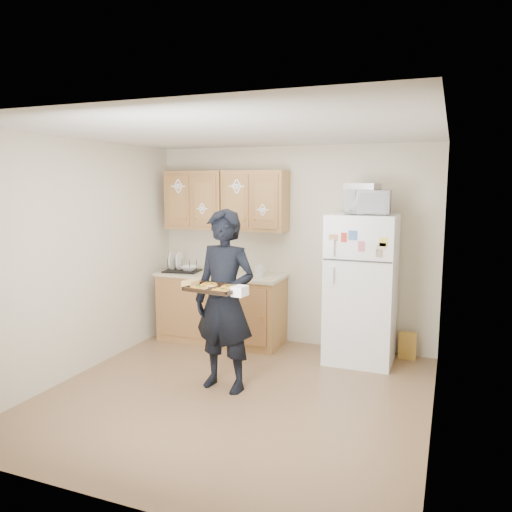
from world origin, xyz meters
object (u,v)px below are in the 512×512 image
Objects in this scene: refrigerator at (361,288)px; dish_rack at (182,265)px; baking_tray at (214,289)px; person at (225,301)px; microwave at (368,202)px.

dish_rack is (-2.32, -0.03, 0.14)m from refrigerator.
baking_tray is at bearing -51.65° from dish_rack.
microwave reaches higher than person.
person is at bearing -136.55° from microwave.
microwave is 1.09× the size of dish_rack.
refrigerator is 1.94m from baking_tray.
baking_tray is (0.04, -0.30, 0.18)m from person.
person reaches higher than refrigerator.
baking_tray is 2.06m from microwave.
baking_tray is 1.00× the size of microwave.
baking_tray is at bearing -129.66° from microwave.
microwave is at bearing -0.55° from dish_rack.
person is 4.04× the size of dish_rack.
person is (-1.11, -1.30, 0.05)m from refrigerator.
refrigerator is 3.52× the size of baking_tray.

